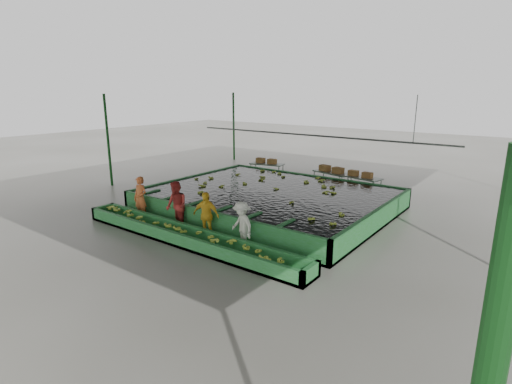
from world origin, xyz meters
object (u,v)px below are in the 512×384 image
Objects in this scene: flotation_tank at (269,199)px; worker_b at (176,206)px; worker_c at (206,215)px; worker_d at (242,225)px; packing_table_left at (267,171)px; worker_a at (141,198)px; packing_table_mid at (332,181)px; box_stack_mid at (331,172)px; box_stack_right at (360,177)px; packing_table_right at (360,186)px; box_stack_left at (266,163)px; sorting_trough at (186,236)px.

worker_b is (-1.30, -4.30, 0.49)m from flotation_tank.
worker_c reaches higher than worker_d.
packing_table_left is (-4.02, 9.49, -0.41)m from worker_c.
packing_table_mid is (4.09, 9.24, -0.41)m from worker_a.
box_stack_mid is 1.71m from box_stack_right.
packing_table_left is (-2.49, 9.49, -0.48)m from worker_b.
packing_table_right is at bearing -7.28° from packing_table_mid.
flotation_tank is at bearing 77.50° from worker_c.
worker_d is (1.87, -4.30, 0.37)m from flotation_tank.
box_stack_right is at bearing 51.84° from worker_a.
box_stack_left is (-3.90, 5.27, 0.46)m from flotation_tank.
worker_d is at bearing -15.57° from worker_c.
worker_a is 9.50m from packing_table_left.
worker_b reaches higher than flotation_tank.
packing_table_mid is at bearing 60.42° from worker_a.
packing_table_mid is 0.49m from box_stack_mid.
packing_table_mid is (1.94, 9.24, -0.45)m from worker_b.
sorting_trough is 3.60m from worker_a.
worker_d is 9.32m from packing_table_mid.
packing_table_mid is 0.99× the size of packing_table_right.
packing_table_mid is at bearing 171.77° from box_stack_right.
sorting_trough is 2.11m from worker_d.
worker_d is 0.82× the size of packing_table_left.
flotation_tank is at bearing 45.54° from worker_a.
worker_b is 1.31× the size of box_stack_mid.
worker_b is 9.82m from packing_table_left.
worker_b is 9.45m from packing_table_mid.
sorting_trough is 1.67m from worker_b.
packing_table_left is at bearing 86.36° from worker_a.
box_stack_right is (2.04, 9.00, 0.11)m from worker_c.
box_stack_mid is (0.35, 9.21, 0.11)m from worker_c.
packing_table_left is (-0.34, 9.49, -0.44)m from worker_a.
packing_table_right is 1.66× the size of box_stack_left.
packing_table_left is at bearing 176.75° from packing_table_mid.
sorting_trough is 10.97m from packing_table_left.
worker_a is 1.44× the size of box_stack_right.
worker_c is (3.68, 0.00, -0.03)m from worker_a.
flotation_tank is at bearing -96.73° from box_stack_mid.
worker_c is 9.26m from packing_table_right.
sorting_trough is at bearing -69.37° from box_stack_left.
box_stack_mid reaches higher than packing_table_mid.
worker_b reaches higher than box_stack_mid.
box_stack_mid is at bearing 173.93° from packing_table_right.
box_stack_mid reaches higher than box_stack_left.
sorting_trough is 8.05× the size of box_stack_right.
packing_table_left is 4.41m from box_stack_mid.
worker_b is 0.94× the size of packing_table_left.
packing_table_left is at bearing 139.87° from worker_d.
worker_a reaches higher than worker_c.
box_stack_mid is at bearing -3.67° from packing_table_left.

